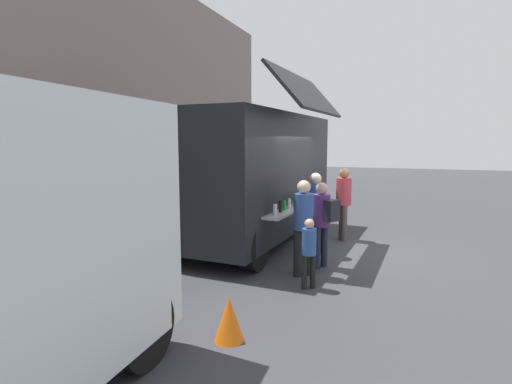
% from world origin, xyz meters
% --- Properties ---
extents(ground_plane, '(60.00, 60.00, 0.00)m').
position_xyz_m(ground_plane, '(0.00, 0.00, 0.00)').
color(ground_plane, '#38383D').
extents(curb_strip, '(28.00, 1.60, 0.15)m').
position_xyz_m(curb_strip, '(-3.89, 4.73, 0.07)').
color(curb_strip, '#9E998E').
rests_on(curb_strip, ground).
extents(food_truck_main, '(5.66, 3.15, 3.83)m').
position_xyz_m(food_truck_main, '(0.12, 2.11, 1.64)').
color(food_truck_main, black).
rests_on(food_truck_main, ground).
extents(traffic_cone_orange, '(0.36, 0.36, 0.55)m').
position_xyz_m(traffic_cone_orange, '(-4.60, 0.54, 0.28)').
color(traffic_cone_orange, orange).
rests_on(traffic_cone_orange, ground).
extents(trash_bin, '(0.60, 0.60, 1.02)m').
position_xyz_m(trash_bin, '(3.94, 4.43, 0.51)').
color(trash_bin, '#2F5E36').
rests_on(trash_bin, ground).
extents(customer_front_ordering, '(0.36, 0.36, 1.75)m').
position_xyz_m(customer_front_ordering, '(-0.60, 0.44, 1.04)').
color(customer_front_ordering, black).
rests_on(customer_front_ordering, ground).
extents(customer_mid_with_backpack, '(0.45, 0.53, 1.63)m').
position_xyz_m(customer_mid_with_backpack, '(-1.39, 0.11, 1.00)').
color(customer_mid_with_backpack, '#1F223A').
rests_on(customer_mid_with_backpack, ground).
extents(customer_rear_waiting, '(0.35, 0.35, 1.72)m').
position_xyz_m(customer_rear_waiting, '(-1.96, 0.33, 1.03)').
color(customer_rear_waiting, black).
rests_on(customer_rear_waiting, ground).
extents(customer_extra_browsing, '(0.36, 0.36, 1.76)m').
position_xyz_m(customer_extra_browsing, '(0.97, 0.10, 1.05)').
color(customer_extra_browsing, '#4F4443').
rests_on(customer_extra_browsing, ground).
extents(child_near_queue, '(0.24, 0.24, 1.16)m').
position_xyz_m(child_near_queue, '(-2.55, 0.08, 0.69)').
color(child_near_queue, black).
rests_on(child_near_queue, ground).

